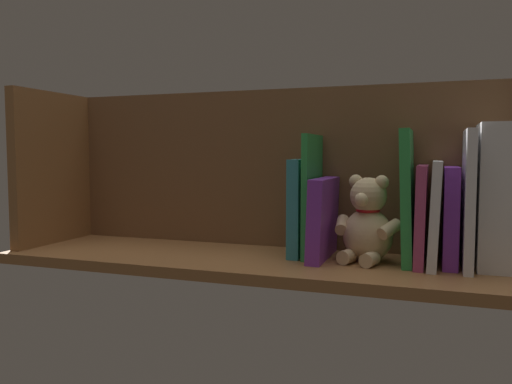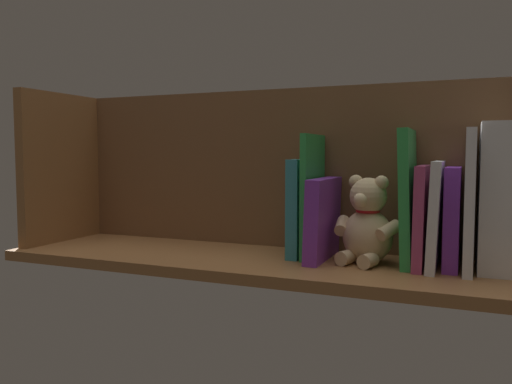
# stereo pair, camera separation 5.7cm
# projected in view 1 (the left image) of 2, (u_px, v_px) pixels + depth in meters

# --- Properties ---
(ground_plane) EXTENTS (1.09, 0.31, 0.02)m
(ground_plane) POSITION_uv_depth(u_px,v_px,m) (256.00, 262.00, 1.07)
(ground_plane) COLOR brown
(shelf_back_panel) EXTENTS (1.09, 0.02, 0.36)m
(shelf_back_panel) POSITION_uv_depth(u_px,v_px,m) (275.00, 168.00, 1.18)
(shelf_back_panel) COLOR brown
(shelf_back_panel) RESTS_ON ground_plane
(shelf_side_divider) EXTENTS (0.02, 0.25, 0.36)m
(shelf_side_divider) POSITION_uv_depth(u_px,v_px,m) (52.00, 168.00, 1.23)
(shelf_side_divider) COLOR brown
(shelf_side_divider) RESTS_ON ground_plane
(dictionary_thick_white) EXTENTS (0.06, 0.14, 0.27)m
(dictionary_thick_white) POSITION_uv_depth(u_px,v_px,m) (494.00, 196.00, 0.96)
(dictionary_thick_white) COLOR silver
(dictionary_thick_white) RESTS_ON ground_plane
(book_0) EXTENTS (0.02, 0.17, 0.26)m
(book_0) POSITION_uv_depth(u_px,v_px,m) (468.00, 199.00, 0.96)
(book_0) COLOR silver
(book_0) RESTS_ON ground_plane
(book_1) EXTENTS (0.03, 0.14, 0.19)m
(book_1) POSITION_uv_depth(u_px,v_px,m) (451.00, 216.00, 0.98)
(book_1) COLOR purple
(book_1) RESTS_ON ground_plane
(book_2) EXTENTS (0.02, 0.17, 0.20)m
(book_2) POSITION_uv_depth(u_px,v_px,m) (435.00, 213.00, 0.98)
(book_2) COLOR silver
(book_2) RESTS_ON ground_plane
(book_3) EXTENTS (0.02, 0.16, 0.19)m
(book_3) POSITION_uv_depth(u_px,v_px,m) (421.00, 215.00, 0.99)
(book_3) COLOR #B23F72
(book_3) RESTS_ON ground_plane
(book_4) EXTENTS (0.03, 0.15, 0.26)m
(book_4) POSITION_uv_depth(u_px,v_px,m) (408.00, 197.00, 1.00)
(book_4) COLOR green
(book_4) RESTS_ON ground_plane
(teddy_bear) EXTENTS (0.14, 0.13, 0.17)m
(teddy_bear) POSITION_uv_depth(u_px,v_px,m) (367.00, 224.00, 1.02)
(teddy_bear) COLOR #D1B284
(teddy_bear) RESTS_ON ground_plane
(book_5) EXTENTS (0.03, 0.18, 0.17)m
(book_5) POSITION_uv_depth(u_px,v_px,m) (323.00, 218.00, 1.05)
(book_5) COLOR purple
(book_5) RESTS_ON ground_plane
(book_6) EXTENTS (0.01, 0.14, 0.26)m
(book_6) POSITION_uv_depth(u_px,v_px,m) (312.00, 196.00, 1.07)
(book_6) COLOR green
(book_6) RESTS_ON ground_plane
(book_7) EXTENTS (0.03, 0.14, 0.20)m
(book_7) POSITION_uv_depth(u_px,v_px,m) (301.00, 207.00, 1.09)
(book_7) COLOR teal
(book_7) RESTS_ON ground_plane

